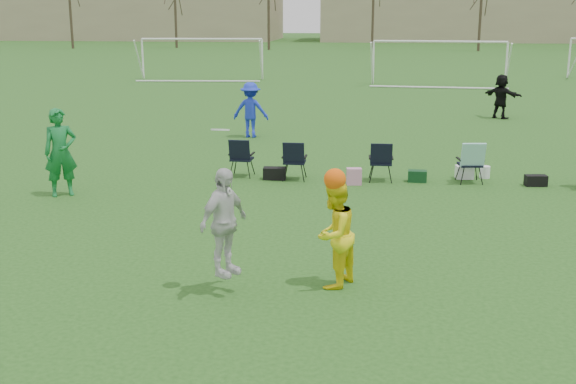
# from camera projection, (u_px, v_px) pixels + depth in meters

# --- Properties ---
(ground) EXTENTS (260.00, 260.00, 0.00)m
(ground) POSITION_uv_depth(u_px,v_px,m) (331.00, 304.00, 10.24)
(ground) COLOR #204B17
(ground) RESTS_ON ground
(fielder_green_near) EXTENTS (0.86, 0.78, 1.97)m
(fielder_green_near) POSITION_uv_depth(u_px,v_px,m) (61.00, 152.00, 16.03)
(fielder_green_near) COLOR #147130
(fielder_green_near) RESTS_ON ground
(fielder_blue) EXTENTS (1.18, 0.71, 1.79)m
(fielder_blue) POSITION_uv_depth(u_px,v_px,m) (251.00, 110.00, 23.57)
(fielder_blue) COLOR #1C31D2
(fielder_blue) RESTS_ON ground
(fielder_black) EXTENTS (1.52, 1.41, 1.70)m
(fielder_black) POSITION_uv_depth(u_px,v_px,m) (501.00, 96.00, 27.75)
(fielder_black) COLOR black
(fielder_black) RESTS_ON ground
(center_contest) EXTENTS (2.41, 1.48, 2.45)m
(center_contest) POSITION_uv_depth(u_px,v_px,m) (289.00, 228.00, 10.56)
(center_contest) COLOR silver
(center_contest) RESTS_ON ground
(sideline_setup) EXTENTS (8.99, 1.37, 1.74)m
(sideline_setup) POSITION_uv_depth(u_px,v_px,m) (424.00, 161.00, 17.38)
(sideline_setup) COLOR #103A20
(sideline_setup) RESTS_ON ground
(goal_left) EXTENTS (7.39, 0.76, 2.46)m
(goal_left) POSITION_uv_depth(u_px,v_px,m) (202.00, 47.00, 43.67)
(goal_left) COLOR white
(goal_left) RESTS_ON ground
(goal_mid) EXTENTS (7.40, 0.63, 2.46)m
(goal_mid) POSITION_uv_depth(u_px,v_px,m) (439.00, 50.00, 40.11)
(goal_mid) COLOR white
(goal_mid) RESTS_ON ground
(tree_line) EXTENTS (110.28, 3.28, 11.40)m
(tree_line) POSITION_uv_depth(u_px,v_px,m) (375.00, 1.00, 76.22)
(tree_line) COLOR #382B21
(tree_line) RESTS_ON ground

